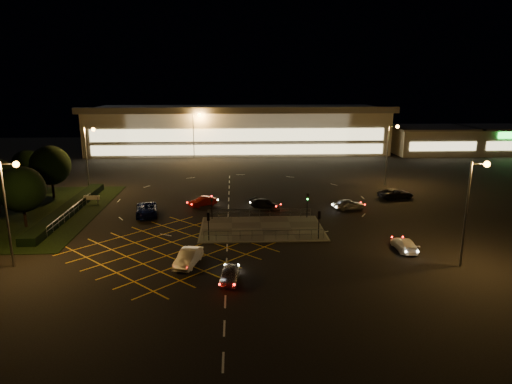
{
  "coord_description": "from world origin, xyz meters",
  "views": [
    {
      "loc": [
        -1.19,
        -53.03,
        17.0
      ],
      "look_at": [
        1.83,
        8.18,
        2.0
      ],
      "focal_mm": 32.0,
      "sensor_mm": 36.0,
      "label": 1
    }
  ],
  "objects_px": {
    "signal_se": "(319,219)",
    "car_approach_white": "(404,244)",
    "car_far_dkgrey": "(265,204)",
    "car_circ_red": "(203,201)",
    "car_left_blue": "(147,210)",
    "car_queue_white": "(188,257)",
    "car_right_silver": "(349,204)",
    "car_near_silver": "(229,274)",
    "signal_sw": "(208,221)",
    "signal_nw": "(212,201)",
    "signal_ne": "(307,200)",
    "car_east_grey": "(396,194)"
  },
  "relations": [
    {
      "from": "signal_sw",
      "to": "signal_ne",
      "type": "relative_size",
      "value": 1.0
    },
    {
      "from": "signal_ne",
      "to": "signal_nw",
      "type": "bearing_deg",
      "value": 180.0
    },
    {
      "from": "car_far_dkgrey",
      "to": "car_circ_red",
      "type": "xyz_separation_m",
      "value": [
        -8.61,
        1.52,
        0.03
      ]
    },
    {
      "from": "signal_se",
      "to": "car_far_dkgrey",
      "type": "distance_m",
      "value": 14.06
    },
    {
      "from": "car_queue_white",
      "to": "car_approach_white",
      "type": "height_order",
      "value": "car_queue_white"
    },
    {
      "from": "signal_se",
      "to": "car_queue_white",
      "type": "distance_m",
      "value": 15.12
    },
    {
      "from": "signal_sw",
      "to": "car_left_blue",
      "type": "distance_m",
      "value": 13.36
    },
    {
      "from": "car_far_dkgrey",
      "to": "car_approach_white",
      "type": "relative_size",
      "value": 0.96
    },
    {
      "from": "signal_se",
      "to": "signal_sw",
      "type": "bearing_deg",
      "value": 0.0
    },
    {
      "from": "signal_se",
      "to": "car_far_dkgrey",
      "type": "relative_size",
      "value": 0.75
    },
    {
      "from": "car_far_dkgrey",
      "to": "car_approach_white",
      "type": "distance_m",
      "value": 21.26
    },
    {
      "from": "car_near_silver",
      "to": "car_approach_white",
      "type": "bearing_deg",
      "value": 25.77
    },
    {
      "from": "car_left_blue",
      "to": "car_approach_white",
      "type": "height_order",
      "value": "car_left_blue"
    },
    {
      "from": "car_queue_white",
      "to": "car_right_silver",
      "type": "relative_size",
      "value": 1.09
    },
    {
      "from": "signal_nw",
      "to": "car_queue_white",
      "type": "height_order",
      "value": "signal_nw"
    },
    {
      "from": "signal_se",
      "to": "car_right_silver",
      "type": "bearing_deg",
      "value": -117.99
    },
    {
      "from": "signal_sw",
      "to": "car_circ_red",
      "type": "distance_m",
      "value": 14.74
    },
    {
      "from": "car_queue_white",
      "to": "car_east_grey",
      "type": "distance_m",
      "value": 36.98
    },
    {
      "from": "signal_se",
      "to": "car_near_silver",
      "type": "relative_size",
      "value": 0.82
    },
    {
      "from": "car_approach_white",
      "to": "signal_ne",
      "type": "bearing_deg",
      "value": -54.29
    },
    {
      "from": "car_left_blue",
      "to": "car_circ_red",
      "type": "relative_size",
      "value": 1.45
    },
    {
      "from": "signal_se",
      "to": "car_near_silver",
      "type": "bearing_deg",
      "value": 46.74
    },
    {
      "from": "car_circ_red",
      "to": "car_near_silver",
      "type": "bearing_deg",
      "value": -24.59
    },
    {
      "from": "car_right_silver",
      "to": "car_east_grey",
      "type": "relative_size",
      "value": 0.8
    },
    {
      "from": "signal_se",
      "to": "car_left_blue",
      "type": "height_order",
      "value": "signal_se"
    },
    {
      "from": "car_approach_white",
      "to": "car_right_silver",
      "type": "bearing_deg",
      "value": -82.36
    },
    {
      "from": "signal_nw",
      "to": "car_approach_white",
      "type": "bearing_deg",
      "value": -29.85
    },
    {
      "from": "car_queue_white",
      "to": "car_far_dkgrey",
      "type": "bearing_deg",
      "value": 79.86
    },
    {
      "from": "car_near_silver",
      "to": "car_east_grey",
      "type": "height_order",
      "value": "car_east_grey"
    },
    {
      "from": "car_queue_white",
      "to": "car_circ_red",
      "type": "xyz_separation_m",
      "value": [
        0.02,
        20.97,
        -0.11
      ]
    },
    {
      "from": "signal_se",
      "to": "signal_ne",
      "type": "xyz_separation_m",
      "value": [
        0.0,
        7.99,
        0.0
      ]
    },
    {
      "from": "signal_ne",
      "to": "car_near_silver",
      "type": "relative_size",
      "value": 0.82
    },
    {
      "from": "signal_ne",
      "to": "car_right_silver",
      "type": "distance_m",
      "value": 7.52
    },
    {
      "from": "car_far_dkgrey",
      "to": "car_circ_red",
      "type": "distance_m",
      "value": 8.74
    },
    {
      "from": "car_near_silver",
      "to": "car_left_blue",
      "type": "distance_m",
      "value": 23.15
    },
    {
      "from": "car_queue_white",
      "to": "car_far_dkgrey",
      "type": "distance_m",
      "value": 21.28
    },
    {
      "from": "car_queue_white",
      "to": "car_east_grey",
      "type": "xyz_separation_m",
      "value": [
        28.33,
        23.77,
        -0.02
      ]
    },
    {
      "from": "car_left_blue",
      "to": "car_far_dkgrey",
      "type": "height_order",
      "value": "car_left_blue"
    },
    {
      "from": "signal_se",
      "to": "car_approach_white",
      "type": "bearing_deg",
      "value": 156.23
    },
    {
      "from": "car_far_dkgrey",
      "to": "car_right_silver",
      "type": "height_order",
      "value": "car_right_silver"
    },
    {
      "from": "car_left_blue",
      "to": "signal_sw",
      "type": "bearing_deg",
      "value": -59.73
    },
    {
      "from": "car_circ_red",
      "to": "car_approach_white",
      "type": "height_order",
      "value": "car_circ_red"
    },
    {
      "from": "car_near_silver",
      "to": "car_circ_red",
      "type": "distance_m",
      "value": 25.15
    },
    {
      "from": "car_right_silver",
      "to": "car_circ_red",
      "type": "relative_size",
      "value": 1.07
    },
    {
      "from": "car_left_blue",
      "to": "car_circ_red",
      "type": "bearing_deg",
      "value": 22.56
    },
    {
      "from": "signal_nw",
      "to": "car_near_silver",
      "type": "height_order",
      "value": "signal_nw"
    },
    {
      "from": "car_near_silver",
      "to": "signal_sw",
      "type": "bearing_deg",
      "value": 108.07
    },
    {
      "from": "signal_se",
      "to": "signal_nw",
      "type": "height_order",
      "value": "same"
    },
    {
      "from": "signal_sw",
      "to": "car_left_blue",
      "type": "bearing_deg",
      "value": -49.99
    },
    {
      "from": "signal_se",
      "to": "car_far_dkgrey",
      "type": "xyz_separation_m",
      "value": [
        -4.97,
        13.04,
        -1.76
      ]
    }
  ]
}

